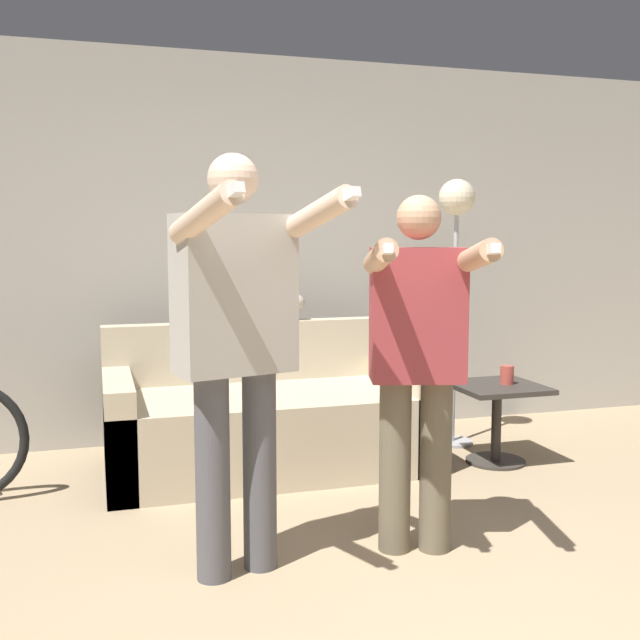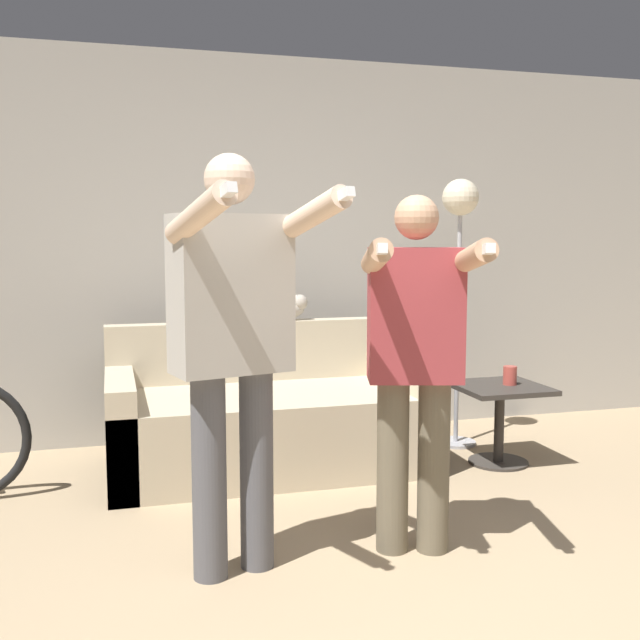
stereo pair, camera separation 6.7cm
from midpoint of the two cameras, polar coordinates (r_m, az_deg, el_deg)
name	(u,v)px [view 2 (the right image)]	position (r m, az deg, el deg)	size (l,w,h in m)	color
wall_back	(273,249)	(5.21, -3.23, 5.41)	(10.00, 0.05, 2.60)	#B7B2A8
couch	(267,420)	(4.56, -3.61, -7.65)	(1.87, 0.95, 0.85)	beige
person_left	(233,334)	(3.00, -5.99, -1.03)	(0.64, 0.75, 1.71)	#56565B
person_right	(415,352)	(3.23, 7.87, -2.42)	(0.59, 0.75, 1.56)	#6B604C
cat	(277,309)	(4.84, -2.90, 0.81)	(0.53, 0.13, 0.17)	#B7AD9E
floor_lamp	(460,231)	(4.99, 10.99, 6.64)	(0.27, 0.27, 1.76)	#B2B2B7
side_table	(500,406)	(4.73, 13.93, -6.41)	(0.52, 0.52, 0.49)	#38332D
cup	(510,375)	(4.72, 14.67, -4.11)	(0.08, 0.08, 0.11)	#B7473D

